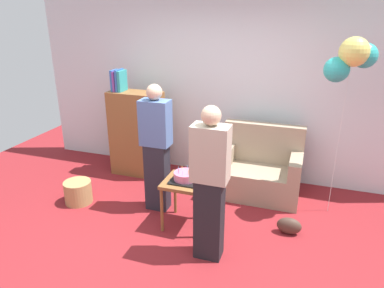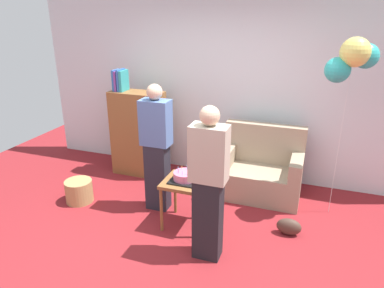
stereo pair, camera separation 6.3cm
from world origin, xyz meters
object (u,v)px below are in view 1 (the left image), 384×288
Objects in this scene: bookshelf at (137,133)px; side_table at (185,187)px; person_blowing_candles at (156,148)px; person_holding_cake at (210,185)px; handbag at (289,226)px; birthday_cake at (185,177)px; wicker_basket at (78,192)px; couch at (260,171)px; balloon_bunch at (352,58)px.

bookshelf is 2.75× the size of side_table.
person_blowing_candles is 1.00× the size of person_holding_cake.
birthday_cake is at bearing -169.93° from handbag.
couch is at bearing 24.86° from wicker_basket.
handbag is (0.49, -0.87, -0.24)m from couch.
person_blowing_candles is 0.75× the size of balloon_bunch.
person_blowing_candles and person_holding_cake have the same top height.
handbag is (1.67, -0.05, -0.73)m from person_blowing_candles.
side_table reaches higher than wicker_basket.
balloon_bunch is (2.83, -0.31, 1.27)m from bookshelf.
bookshelf is at bearing 173.79° from balloon_bunch.
couch is 1.33m from birthday_cake.
person_holding_cake is 4.53× the size of wicker_basket.
person_blowing_candles is 1.29m from wicker_basket.
wicker_basket is at bearing 178.60° from side_table.
couch reaches higher than wicker_basket.
birthday_cake is 1.33m from handbag.
birthday_cake reaches higher than handbag.
balloon_bunch is at bearing 33.40° from person_blowing_candles.
birthday_cake is (1.19, -1.13, -0.03)m from bookshelf.
balloon_bunch is at bearing 13.86° from wicker_basket.
handbag is at bearing -125.77° from balloon_bunch.
birthday_cake is 0.57m from person_blowing_candles.
side_table is 0.36× the size of person_blowing_candles.
bookshelf is at bearing 72.48° from wicker_basket.
person_holding_cake reaches higher than side_table.
person_blowing_candles is at bearing -50.15° from bookshelf.
person_holding_cake is 5.82× the size of handbag.
couch is at bearing 56.61° from birthday_cake.
couch is at bearing -105.30° from person_holding_cake.
person_holding_cake is at bearing -20.20° from person_blowing_candles.
person_holding_cake reaches higher than bookshelf.
person_blowing_candles is at bearing 150.95° from birthday_cake.
side_table is at bearing -146.86° from birthday_cake.
handbag is at bearing -143.85° from person_holding_cake.
person_blowing_candles is at bearing -145.23° from couch.
balloon_bunch is at bearing 26.64° from birthday_cake.
person_blowing_candles is 1.82m from handbag.
bookshelf is at bearing 136.60° from birthday_cake.
person_holding_cake is (-0.29, -1.54, 0.49)m from couch.
handbag is (0.77, 0.67, -0.73)m from person_holding_cake.
side_table is 0.27× the size of balloon_bunch.
person_holding_cake is (0.89, -0.72, 0.00)m from person_blowing_candles.
side_table reaches higher than handbag.
handbag is (2.73, 0.17, -0.05)m from wicker_basket.
birthday_cake is (0.00, 0.00, 0.14)m from side_table.
person_blowing_candles is at bearing -43.40° from person_holding_cake.
person_holding_cake is at bearing -100.60° from couch.
balloon_bunch is at bearing -15.73° from couch.
person_holding_cake reaches higher than handbag.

